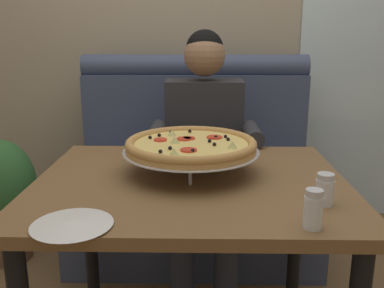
{
  "coord_description": "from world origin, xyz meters",
  "views": [
    {
      "loc": [
        0.03,
        -1.44,
        1.26
      ],
      "look_at": [
        0.0,
        0.08,
        0.86
      ],
      "focal_mm": 39.81,
      "sensor_mm": 36.0,
      "label": 1
    }
  ],
  "objects_px": {
    "booth_bench": "(194,183)",
    "dining_table": "(191,204)",
    "pizza": "(192,146)",
    "shaker_parmesan": "(313,212)",
    "shaker_oregano": "(325,192)",
    "patio_chair": "(335,128)",
    "potted_plant": "(4,195)",
    "diner_main": "(204,143)",
    "plate_near_left": "(72,223)"
  },
  "relations": [
    {
      "from": "pizza",
      "to": "diner_main",
      "type": "bearing_deg",
      "value": 84.89
    },
    {
      "from": "shaker_oregano",
      "to": "shaker_parmesan",
      "type": "bearing_deg",
      "value": -115.11
    },
    {
      "from": "shaker_parmesan",
      "to": "booth_bench",
      "type": "bearing_deg",
      "value": 104.28
    },
    {
      "from": "shaker_oregano",
      "to": "shaker_parmesan",
      "type": "height_order",
      "value": "shaker_parmesan"
    },
    {
      "from": "booth_bench",
      "to": "shaker_oregano",
      "type": "relative_size",
      "value": 13.9
    },
    {
      "from": "patio_chair",
      "to": "pizza",
      "type": "bearing_deg",
      "value": -121.48
    },
    {
      "from": "booth_bench",
      "to": "dining_table",
      "type": "height_order",
      "value": "booth_bench"
    },
    {
      "from": "dining_table",
      "to": "pizza",
      "type": "relative_size",
      "value": 2.19
    },
    {
      "from": "pizza",
      "to": "shaker_parmesan",
      "type": "height_order",
      "value": "pizza"
    },
    {
      "from": "plate_near_left",
      "to": "potted_plant",
      "type": "relative_size",
      "value": 0.32
    },
    {
      "from": "plate_near_left",
      "to": "patio_chair",
      "type": "bearing_deg",
      "value": 57.97
    },
    {
      "from": "dining_table",
      "to": "plate_near_left",
      "type": "relative_size",
      "value": 4.96
    },
    {
      "from": "dining_table",
      "to": "plate_near_left",
      "type": "distance_m",
      "value": 0.51
    },
    {
      "from": "booth_bench",
      "to": "patio_chair",
      "type": "bearing_deg",
      "value": 40.86
    },
    {
      "from": "booth_bench",
      "to": "shaker_parmesan",
      "type": "bearing_deg",
      "value": -75.72
    },
    {
      "from": "potted_plant",
      "to": "shaker_oregano",
      "type": "bearing_deg",
      "value": -33.45
    },
    {
      "from": "plate_near_left",
      "to": "potted_plant",
      "type": "xyz_separation_m",
      "value": [
        -0.74,
        1.13,
        -0.37
      ]
    },
    {
      "from": "diner_main",
      "to": "plate_near_left",
      "type": "relative_size",
      "value": 5.71
    },
    {
      "from": "shaker_parmesan",
      "to": "diner_main",
      "type": "bearing_deg",
      "value": 104.95
    },
    {
      "from": "patio_chair",
      "to": "plate_near_left",
      "type": "bearing_deg",
      "value": -122.03
    },
    {
      "from": "patio_chair",
      "to": "booth_bench",
      "type": "bearing_deg",
      "value": -139.14
    },
    {
      "from": "shaker_parmesan",
      "to": "plate_near_left",
      "type": "height_order",
      "value": "shaker_parmesan"
    },
    {
      "from": "diner_main",
      "to": "potted_plant",
      "type": "distance_m",
      "value": 1.16
    },
    {
      "from": "diner_main",
      "to": "potted_plant",
      "type": "bearing_deg",
      "value": 175.53
    },
    {
      "from": "diner_main",
      "to": "shaker_oregano",
      "type": "distance_m",
      "value": 0.95
    },
    {
      "from": "booth_bench",
      "to": "dining_table",
      "type": "distance_m",
      "value": 0.96
    },
    {
      "from": "shaker_oregano",
      "to": "plate_near_left",
      "type": "relative_size",
      "value": 0.44
    },
    {
      "from": "dining_table",
      "to": "diner_main",
      "type": "relative_size",
      "value": 0.87
    },
    {
      "from": "booth_bench",
      "to": "potted_plant",
      "type": "relative_size",
      "value": 1.96
    },
    {
      "from": "pizza",
      "to": "shaker_oregano",
      "type": "relative_size",
      "value": 5.12
    },
    {
      "from": "shaker_oregano",
      "to": "patio_chair",
      "type": "xyz_separation_m",
      "value": [
        0.7,
        2.11,
        -0.27
      ]
    },
    {
      "from": "dining_table",
      "to": "pizza",
      "type": "xyz_separation_m",
      "value": [
        0.0,
        0.08,
        0.2
      ]
    },
    {
      "from": "booth_bench",
      "to": "plate_near_left",
      "type": "xyz_separation_m",
      "value": [
        -0.31,
        -1.31,
        0.36
      ]
    },
    {
      "from": "diner_main",
      "to": "pizza",
      "type": "bearing_deg",
      "value": -95.11
    },
    {
      "from": "diner_main",
      "to": "pizza",
      "type": "height_order",
      "value": "diner_main"
    },
    {
      "from": "booth_bench",
      "to": "potted_plant",
      "type": "height_order",
      "value": "booth_bench"
    },
    {
      "from": "shaker_oregano",
      "to": "plate_near_left",
      "type": "height_order",
      "value": "shaker_oregano"
    },
    {
      "from": "booth_bench",
      "to": "pizza",
      "type": "height_order",
      "value": "booth_bench"
    },
    {
      "from": "potted_plant",
      "to": "diner_main",
      "type": "bearing_deg",
      "value": -4.47
    },
    {
      "from": "dining_table",
      "to": "plate_near_left",
      "type": "xyz_separation_m",
      "value": [
        -0.31,
        -0.39,
        0.11
      ]
    },
    {
      "from": "pizza",
      "to": "potted_plant",
      "type": "bearing_deg",
      "value": 147.66
    },
    {
      "from": "patio_chair",
      "to": "potted_plant",
      "type": "distance_m",
      "value": 2.45
    },
    {
      "from": "booth_bench",
      "to": "shaker_oregano",
      "type": "distance_m",
      "value": 1.28
    },
    {
      "from": "pizza",
      "to": "patio_chair",
      "type": "relative_size",
      "value": 0.59
    },
    {
      "from": "pizza",
      "to": "booth_bench",
      "type": "bearing_deg",
      "value": 90.17
    },
    {
      "from": "booth_bench",
      "to": "shaker_oregano",
      "type": "xyz_separation_m",
      "value": [
        0.41,
        -1.15,
        0.39
      ]
    },
    {
      "from": "shaker_parmesan",
      "to": "dining_table",
      "type": "bearing_deg",
      "value": 130.66
    },
    {
      "from": "shaker_parmesan",
      "to": "plate_near_left",
      "type": "relative_size",
      "value": 0.49
    },
    {
      "from": "pizza",
      "to": "shaker_parmesan",
      "type": "xyz_separation_m",
      "value": [
        0.33,
        -0.47,
        -0.06
      ]
    },
    {
      "from": "diner_main",
      "to": "patio_chair",
      "type": "bearing_deg",
      "value": 49.28
    }
  ]
}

